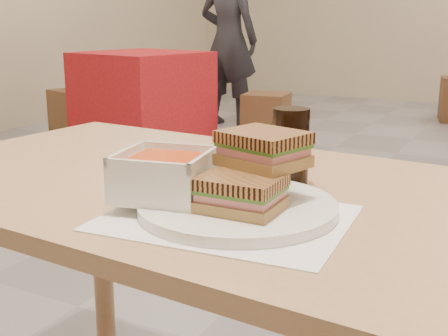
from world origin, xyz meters
The scene contains 11 objects.
main_table centered at (-0.12, -1.86, 0.64)m, with size 1.25×0.79×0.75m.
tray_liner centered at (0.02, -2.02, 0.75)m, with size 0.36×0.29×0.00m.
plate centered at (0.03, -1.99, 0.76)m, with size 0.30×0.30×0.02m.
soup_bowl centered at (-0.08, -2.02, 0.80)m, with size 0.16×0.16×0.07m.
panini_lower centered at (0.05, -2.02, 0.79)m, with size 0.11×0.10×0.05m.
panini_upper centered at (0.05, -1.95, 0.84)m, with size 0.14×0.13×0.05m.
cola_glass centered at (0.04, -1.81, 0.82)m, with size 0.06×0.06×0.14m.
bg_table_0 centered at (-2.43, 1.19, 0.39)m, with size 1.02×1.02×0.77m.
bg_chair_0l centered at (-3.08, 1.14, 0.22)m, with size 0.49×0.49×0.44m.
bg_chair_0r centered at (-1.62, 1.87, 0.20)m, with size 0.41×0.41×0.41m.
patron_a centered at (-2.26, 2.38, 0.83)m, with size 0.63×0.43×1.66m.
Camera 1 is at (0.40, -2.74, 1.03)m, focal length 46.96 mm.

